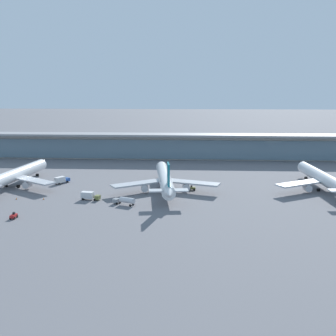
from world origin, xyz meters
The scene contains 12 objects.
ground_plane centered at (0.00, 0.00, 0.00)m, with size 1200.00×1200.00×0.00m, color slate.
airliner_left_stand centered at (-66.62, 4.30, 4.90)m, with size 44.65×58.45×15.57m.
airliner_centre_stand centered at (-0.66, 1.22, 4.90)m, with size 44.65×58.45×15.57m.
airliner_right_stand centered at (65.85, 4.68, 4.90)m, with size 44.85×58.49×15.57m.
service_truck_near_nose_blue centered at (-47.82, 11.09, 1.69)m, with size 5.79×7.42×3.10m.
service_truck_under_wing_grey centered at (-14.14, -20.43, 1.71)m, with size 8.82×5.31×2.95m.
service_truck_mid_apron_olive centered at (10.72, 2.44, 0.87)m, with size 3.02×2.00×2.05m.
service_truck_on_taxiway_red centered at (-48.40, -37.77, 0.87)m, with size 1.85×2.95×2.05m.
service_truck_at_far_stand_olive centered at (-28.78, -14.46, 1.69)m, with size 7.57×3.39×3.10m.
terminal_building centered at (0.00, 75.49, 7.87)m, with size 254.62×12.80×15.20m.
safety_cone_bravo centered at (-57.12, -15.35, 0.32)m, with size 0.62×0.62×0.70m.
safety_cone_delta centered at (-46.56, -15.05, 0.32)m, with size 0.62×0.62×0.70m.
Camera 1 is at (9.35, -162.20, 43.07)m, focal length 43.16 mm.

